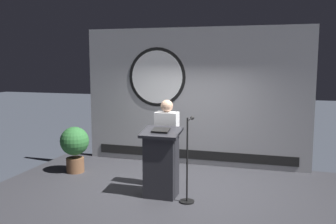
% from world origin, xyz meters
% --- Properties ---
extents(ground_plane, '(40.00, 40.00, 0.00)m').
position_xyz_m(ground_plane, '(0.00, 0.00, 0.00)').
color(ground_plane, '#383D47').
extents(stage_platform, '(6.40, 4.00, 0.30)m').
position_xyz_m(stage_platform, '(0.00, 0.00, 0.15)').
color(stage_platform, '#333338').
rests_on(stage_platform, ground).
extents(banner_display, '(4.94, 0.12, 2.98)m').
position_xyz_m(banner_display, '(-0.03, 1.85, 1.79)').
color(banner_display, '#9E9EA3').
rests_on(banner_display, stage_platform).
extents(podium, '(0.64, 0.50, 1.17)m').
position_xyz_m(podium, '(-0.07, -0.29, 0.87)').
color(podium, '#26262B').
rests_on(podium, stage_platform).
extents(speaker_person, '(0.40, 0.26, 1.59)m').
position_xyz_m(speaker_person, '(-0.12, 0.19, 1.11)').
color(speaker_person, black).
rests_on(speaker_person, stage_platform).
extents(microphone_stand, '(0.24, 0.49, 1.38)m').
position_xyz_m(microphone_stand, '(0.41, -0.39, 0.78)').
color(microphone_stand, black).
rests_on(microphone_stand, stage_platform).
extents(potted_plant, '(0.58, 0.58, 0.94)m').
position_xyz_m(potted_plant, '(-2.19, 0.54, 0.87)').
color(potted_plant, brown).
rests_on(potted_plant, stage_platform).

